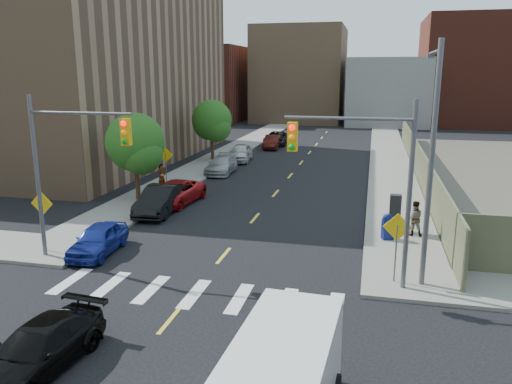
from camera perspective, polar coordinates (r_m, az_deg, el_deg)
The scene contains 29 objects.
ground at distance 15.49m, azimuth -12.73°, elevation -17.39°, with size 160.00×160.00×0.00m, color black.
sidewalk_nw at distance 55.67m, azimuth -1.37°, elevation 5.44°, with size 3.50×73.00×0.15m, color gray.
sidewalk_ne at distance 53.94m, azimuth 14.84°, elevation 4.74°, with size 3.50×73.00×0.15m, color gray.
fence_north at distance 40.55m, azimuth 17.97°, elevation 3.44°, with size 0.12×44.00×2.50m, color #5E6144.
building_nw at distance 50.43m, azimuth -21.25°, elevation 12.76°, with size 22.00×30.00×16.00m, color #8C6B4C.
bg_bldg_west at distance 86.57m, azimuth -5.89°, elevation 12.19°, with size 14.00×18.00×12.00m, color #592319.
bg_bldg_midwest at distance 84.73m, azimuth 5.11°, elevation 13.19°, with size 14.00×16.00×15.00m, color #8C6B4C.
bg_bldg_center at distance 81.92m, azimuth 14.79°, elevation 11.05°, with size 12.00×16.00×10.00m, color gray.
bg_bldg_east at distance 85.34m, azimuth 24.53°, elevation 12.40°, with size 18.00×18.00×16.00m, color #592319.
signal_nw at distance 21.83m, azimuth -20.74°, elevation 3.82°, with size 4.59×0.30×7.00m.
signal_ne at distance 18.16m, azimuth 12.54°, elevation 2.58°, with size 4.59×0.30×7.00m.
streetlight_ne at distance 19.05m, azimuth 19.39°, elevation 4.75°, with size 0.25×3.70×9.00m.
warn_sign_nw at distance 23.77m, azimuth -23.21°, elevation -1.92°, with size 1.06×0.06×2.83m.
warn_sign_ne at distance 19.30m, azimuth 15.80°, elevation -4.75°, with size 1.06×0.06×2.83m.
warn_sign_midwest at distance 35.26m, azimuth -10.29°, elevation 3.69°, with size 1.06×0.06×2.83m.
tree_west_near at distance 31.58m, azimuth -13.58°, elevation 5.13°, with size 3.66×3.64×5.52m.
tree_west_far at distance 45.38m, azimuth -5.05°, elevation 7.89°, with size 3.66×3.64×5.52m.
parked_car_blue at distance 23.29m, azimuth -17.60°, elevation -5.18°, with size 1.56×3.88×1.32m, color navy.
parked_car_black at distance 28.97m, azimuth -10.90°, elevation -0.90°, with size 1.67×4.78×1.58m, color black.
parked_car_red at distance 30.88m, azimuth -9.30°, elevation -0.11°, with size 2.31×5.02×1.39m, color #A91014.
parked_car_silver at distance 39.95m, azimuth -3.94°, elevation 3.11°, with size 1.93×4.76×1.38m, color #96999D.
parked_car_white at distance 45.41m, azimuth -1.80°, elevation 4.51°, with size 1.85×4.61×1.57m, color silver.
parked_car_maroon at distance 53.10m, azimuth 1.88°, elevation 5.74°, with size 1.50×4.30×1.42m, color #3D100C.
parked_car_grey at distance 56.04m, azimuth 2.34°, elevation 6.16°, with size 2.40×5.20×1.45m, color black.
black_sedan at distance 15.22m, azimuth -23.62°, elevation -16.09°, with size 1.78×4.38×1.27m, color black.
mailbox at distance 24.46m, azimuth 14.82°, elevation -3.89°, with size 0.60×0.53×1.23m.
payphone at distance 25.75m, azimuth 15.59°, elevation -2.31°, with size 0.55×0.45×1.85m, color black.
pedestrian_west at distance 33.90m, azimuth -10.72°, elevation 1.68°, with size 0.67×0.44×1.83m, color gray.
pedestrian_east at distance 25.32m, azimuth 17.63°, elevation -2.87°, with size 0.83×0.65×1.72m, color gray.
Camera 1 is at (6.13, -11.85, 7.86)m, focal length 35.00 mm.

